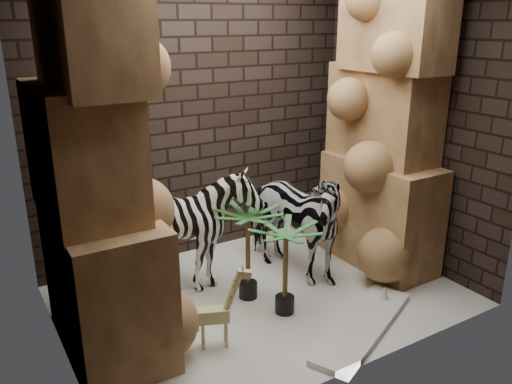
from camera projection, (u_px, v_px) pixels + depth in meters
floor at (262, 296)px, 4.80m from camera, size 3.50×3.50×0.00m
wall_back at (198, 115)px, 5.34m from camera, size 3.50×0.00×3.50m
wall_front at (366, 174)px, 3.31m from camera, size 3.50×0.00×3.50m
wall_left at (41, 167)px, 3.46m from camera, size 0.00×3.00×3.00m
wall_right at (410, 118)px, 5.18m from camera, size 0.00×3.00×3.00m
rock_pillar_left at (94, 160)px, 3.63m from camera, size 0.68×1.30×3.00m
rock_pillar_right at (386, 121)px, 5.02m from camera, size 0.58×1.25×3.00m
zebra_right at (290, 211)px, 4.98m from camera, size 0.86×1.27×1.37m
zebra_left at (190, 233)px, 4.81m from camera, size 1.03×1.26×1.10m
giraffe_toy at (214, 307)px, 3.97m from camera, size 0.38×0.24×0.69m
palm_front at (248, 254)px, 4.65m from camera, size 0.36×0.36×0.88m
palm_back at (285, 270)px, 4.41m from camera, size 0.36×0.36×0.82m
surfboard at (363, 326)px, 4.28m from camera, size 1.39×0.90×0.05m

